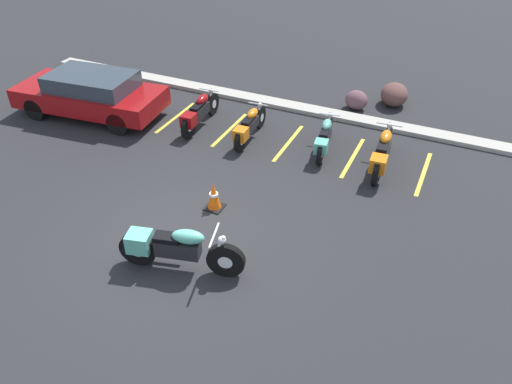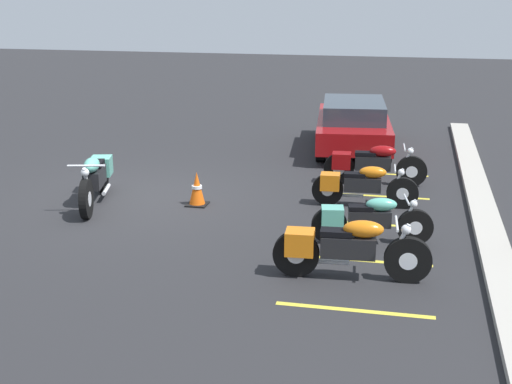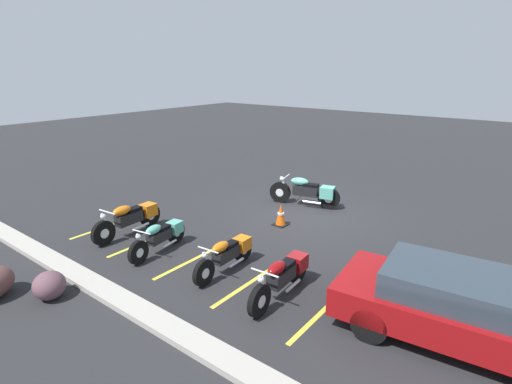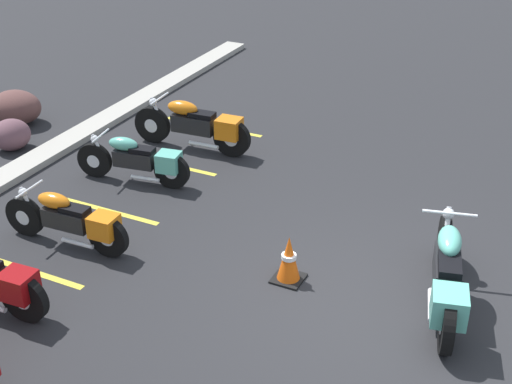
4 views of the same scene
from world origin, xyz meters
name	(u,v)px [view 2 (image 2 of 4)]	position (x,y,z in m)	size (l,w,h in m)	color
ground	(137,199)	(0.00, 0.00, 0.00)	(60.00, 60.00, 0.00)	#262628
motorcycle_teal_featured	(96,177)	(0.39, -0.67, 0.51)	(2.41, 0.95, 0.97)	black
parked_bike_0	(370,164)	(-2.07, 4.48, 0.46)	(0.61, 2.18, 0.86)	black
parked_bike_1	(359,185)	(-0.46, 4.39, 0.43)	(0.57, 2.04, 0.80)	black
parked_bike_2	(366,219)	(1.57, 4.65, 0.42)	(0.66, 1.99, 0.79)	black
parked_bike_3	(344,247)	(3.12, 4.43, 0.48)	(0.64, 2.30, 0.90)	black
car_red	(353,124)	(-5.31, 3.84, 0.68)	(4.46, 2.23, 1.29)	black
concrete_curb	(486,219)	(0.00, 6.71, 0.06)	(18.00, 0.50, 0.12)	#A8A399
traffic_cone	(197,190)	(0.14, 1.31, 0.31)	(0.40, 0.40, 0.66)	black
stall_line_0	(381,174)	(-3.02, 4.69, 0.00)	(0.10, 2.10, 0.00)	gold
stall_line_1	(377,196)	(-1.22, 4.69, 0.00)	(0.10, 2.10, 0.00)	gold
stall_line_2	(371,224)	(0.57, 4.69, 0.00)	(0.10, 2.10, 0.00)	gold
stall_line_3	(364,261)	(2.36, 4.69, 0.00)	(0.10, 2.10, 0.00)	gold
stall_line_4	(354,310)	(4.16, 4.69, 0.00)	(0.10, 2.10, 0.00)	gold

